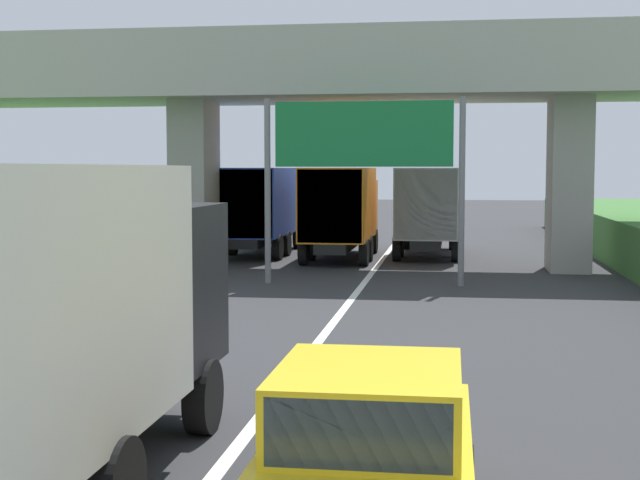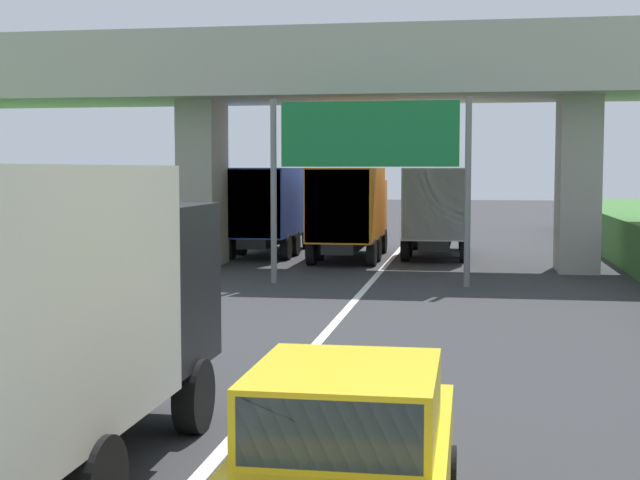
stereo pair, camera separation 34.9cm
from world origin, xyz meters
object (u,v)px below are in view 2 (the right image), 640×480
object	(u,v)px
overhead_highway_sign	(369,147)
construction_barrel_3	(116,277)
speed_limit_sign	(2,255)
car_yellow	(347,462)
truck_orange	(350,208)
truck_blue	(271,206)
truck_white	(437,207)
construction_barrel_2	(27,302)
truck_black	(14,317)

from	to	relation	value
overhead_highway_sign	construction_barrel_3	bearing A→B (deg)	-155.32
speed_limit_sign	construction_barrel_3	xyz separation A→B (m)	(0.79, 4.62, -1.02)
car_yellow	truck_orange	bearing A→B (deg)	97.43
truck_orange	speed_limit_sign	bearing A→B (deg)	-111.31
truck_blue	construction_barrel_3	xyz separation A→B (m)	(-1.68, -12.07, -1.47)
speed_limit_sign	truck_white	world-z (taller)	truck_white
truck_blue	construction_barrel_2	distance (m)	17.06
speed_limit_sign	truck_black	xyz separation A→B (m)	(5.87, -10.54, 0.46)
speed_limit_sign	truck_white	xyz separation A→B (m)	(9.05, 16.99, 0.46)
truck_orange	truck_black	size ratio (longest dim) A/B	1.00
truck_orange	construction_barrel_2	distance (m)	16.19
truck_orange	construction_barrel_3	distance (m)	11.69
overhead_highway_sign	truck_white	world-z (taller)	overhead_highway_sign
truck_white	truck_orange	world-z (taller)	same
truck_orange	overhead_highway_sign	bearing A→B (deg)	-78.31
car_yellow	truck_white	bearing A→B (deg)	90.50
overhead_highway_sign	truck_black	xyz separation A→B (m)	(-1.53, -18.19, -2.11)
construction_barrel_3	speed_limit_sign	bearing A→B (deg)	-99.73
truck_black	construction_barrel_2	distance (m)	11.66
overhead_highway_sign	construction_barrel_2	size ratio (longest dim) A/B	6.53
truck_white	truck_orange	distance (m)	3.72
overhead_highway_sign	truck_black	bearing A→B (deg)	-94.82
speed_limit_sign	truck_black	bearing A→B (deg)	-60.90
truck_blue	truck_orange	xyz separation A→B (m)	(3.40, -1.65, 0.00)
truck_white	speed_limit_sign	bearing A→B (deg)	-118.03
speed_limit_sign	car_yellow	size ratio (longest dim) A/B	0.54
truck_blue	speed_limit_sign	bearing A→B (deg)	-98.43
truck_blue	construction_barrel_3	world-z (taller)	truck_blue
car_yellow	construction_barrel_3	world-z (taller)	car_yellow
construction_barrel_2	truck_blue	bearing A→B (deg)	83.88
speed_limit_sign	truck_white	bearing A→B (deg)	61.97
truck_black	construction_barrel_2	world-z (taller)	truck_black
overhead_highway_sign	truck_orange	distance (m)	7.84
truck_blue	truck_black	size ratio (longest dim) A/B	1.00
truck_white	construction_barrel_3	xyz separation A→B (m)	(-8.25, -12.37, -1.47)
truck_blue	truck_orange	world-z (taller)	same
overhead_highway_sign	construction_barrel_2	xyz separation A→B (m)	(-6.74, -7.86, -3.59)
overhead_highway_sign	speed_limit_sign	world-z (taller)	overhead_highway_sign
truck_orange	car_yellow	bearing A→B (deg)	-82.57
truck_white	car_yellow	xyz separation A→B (m)	(0.24, -28.18, -1.08)
car_yellow	construction_barrel_2	distance (m)	13.97
construction_barrel_2	speed_limit_sign	bearing A→B (deg)	162.66
truck_black	truck_white	bearing A→B (deg)	83.41
construction_barrel_3	truck_white	bearing A→B (deg)	56.29
overhead_highway_sign	truck_white	size ratio (longest dim) A/B	0.81
truck_blue	truck_black	distance (m)	27.44
truck_black	construction_barrel_2	bearing A→B (deg)	116.73
speed_limit_sign	truck_blue	bearing A→B (deg)	81.57
overhead_highway_sign	truck_blue	size ratio (longest dim) A/B	0.81
truck_blue	truck_black	bearing A→B (deg)	-82.90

